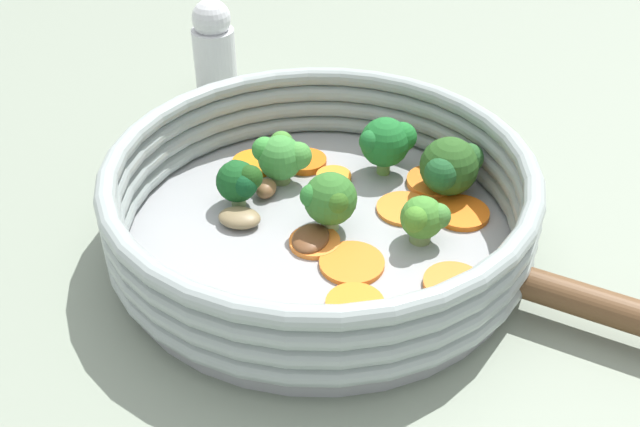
{
  "coord_description": "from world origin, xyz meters",
  "views": [
    {
      "loc": [
        -0.12,
        -0.42,
        0.35
      ],
      "look_at": [
        0.0,
        0.0,
        0.03
      ],
      "focal_mm": 42.0,
      "sensor_mm": 36.0,
      "label": 1
    }
  ],
  "objects_px": {
    "broccoli_floret_3": "(240,181)",
    "skillet": "(320,236)",
    "carrot_slice_7": "(435,182)",
    "broccoli_floret_4": "(329,198)",
    "broccoli_floret_1": "(423,219)",
    "carrot_slice_6": "(405,209)",
    "carrot_slice_1": "(364,318)",
    "mushroom_piece_2": "(266,189)",
    "broccoli_floret_2": "(281,156)",
    "mushroom_piece_0": "(239,218)",
    "carrot_slice_2": "(461,213)",
    "broccoli_floret_5": "(450,167)",
    "carrot_slice_9": "(454,284)",
    "carrot_slice_10": "(255,163)",
    "carrot_slice_8": "(352,263)",
    "carrot_slice_0": "(306,162)",
    "broccoli_floret_0": "(387,141)",
    "carrot_slice_3": "(334,177)",
    "carrot_slice_5": "(353,305)",
    "salt_shaker": "(214,50)",
    "mushroom_piece_1": "(311,238)",
    "carrot_slice_4": "(315,242)"
  },
  "relations": [
    {
      "from": "mushroom_piece_0",
      "to": "broccoli_floret_1",
      "type": "bearing_deg",
      "value": -24.41
    },
    {
      "from": "broccoli_floret_4",
      "to": "broccoli_floret_1",
      "type": "bearing_deg",
      "value": -30.03
    },
    {
      "from": "carrot_slice_1",
      "to": "mushroom_piece_2",
      "type": "distance_m",
      "value": 0.16
    },
    {
      "from": "carrot_slice_6",
      "to": "carrot_slice_7",
      "type": "distance_m",
      "value": 0.05
    },
    {
      "from": "carrot_slice_10",
      "to": "broccoli_floret_5",
      "type": "distance_m",
      "value": 0.16
    },
    {
      "from": "carrot_slice_6",
      "to": "carrot_slice_8",
      "type": "height_order",
      "value": "same"
    },
    {
      "from": "carrot_slice_5",
      "to": "broccoli_floret_0",
      "type": "xyz_separation_m",
      "value": [
        0.07,
        0.15,
        0.03
      ]
    },
    {
      "from": "carrot_slice_10",
      "to": "mushroom_piece_2",
      "type": "distance_m",
      "value": 0.04
    },
    {
      "from": "broccoli_floret_3",
      "to": "skillet",
      "type": "bearing_deg",
      "value": -42.16
    },
    {
      "from": "carrot_slice_2",
      "to": "broccoli_floret_5",
      "type": "distance_m",
      "value": 0.04
    },
    {
      "from": "carrot_slice_7",
      "to": "salt_shaker",
      "type": "height_order",
      "value": "salt_shaker"
    },
    {
      "from": "broccoli_floret_2",
      "to": "salt_shaker",
      "type": "bearing_deg",
      "value": 96.96
    },
    {
      "from": "broccoli_floret_3",
      "to": "carrot_slice_5",
      "type": "bearing_deg",
      "value": -69.51
    },
    {
      "from": "broccoli_floret_0",
      "to": "mushroom_piece_1",
      "type": "height_order",
      "value": "broccoli_floret_0"
    },
    {
      "from": "carrot_slice_4",
      "to": "broccoli_floret_5",
      "type": "height_order",
      "value": "broccoli_floret_5"
    },
    {
      "from": "carrot_slice_8",
      "to": "broccoli_floret_5",
      "type": "height_order",
      "value": "broccoli_floret_5"
    },
    {
      "from": "carrot_slice_8",
      "to": "carrot_slice_5",
      "type": "bearing_deg",
      "value": -106.25
    },
    {
      "from": "broccoli_floret_2",
      "to": "broccoli_floret_1",
      "type": "bearing_deg",
      "value": -52.85
    },
    {
      "from": "carrot_slice_6",
      "to": "broccoli_floret_3",
      "type": "relative_size",
      "value": 1.13
    },
    {
      "from": "skillet",
      "to": "carrot_slice_0",
      "type": "relative_size",
      "value": 8.36
    },
    {
      "from": "skillet",
      "to": "carrot_slice_8",
      "type": "relative_size",
      "value": 6.4
    },
    {
      "from": "broccoli_floret_3",
      "to": "mushroom_piece_0",
      "type": "distance_m",
      "value": 0.03
    },
    {
      "from": "broccoli_floret_1",
      "to": "broccoli_floret_4",
      "type": "bearing_deg",
      "value": 149.97
    },
    {
      "from": "carrot_slice_1",
      "to": "carrot_slice_2",
      "type": "xyz_separation_m",
      "value": [
        0.11,
        0.09,
        0.0
      ]
    },
    {
      "from": "skillet",
      "to": "carrot_slice_2",
      "type": "bearing_deg",
      "value": -5.8
    },
    {
      "from": "carrot_slice_3",
      "to": "carrot_slice_5",
      "type": "xyz_separation_m",
      "value": [
        -0.03,
        -0.15,
        -0.0
      ]
    },
    {
      "from": "carrot_slice_7",
      "to": "broccoli_floret_3",
      "type": "xyz_separation_m",
      "value": [
        -0.16,
        0.01,
        0.02
      ]
    },
    {
      "from": "carrot_slice_7",
      "to": "broccoli_floret_4",
      "type": "height_order",
      "value": "broccoli_floret_4"
    },
    {
      "from": "carrot_slice_8",
      "to": "broccoli_floret_1",
      "type": "relative_size",
      "value": 1.25
    },
    {
      "from": "skillet",
      "to": "broccoli_floret_0",
      "type": "height_order",
      "value": "broccoli_floret_0"
    },
    {
      "from": "carrot_slice_2",
      "to": "mushroom_piece_2",
      "type": "relative_size",
      "value": 2.07
    },
    {
      "from": "salt_shaker",
      "to": "mushroom_piece_2",
      "type": "bearing_deg",
      "value": -88.22
    },
    {
      "from": "carrot_slice_6",
      "to": "broccoli_floret_0",
      "type": "height_order",
      "value": "broccoli_floret_0"
    },
    {
      "from": "broccoli_floret_3",
      "to": "broccoli_floret_5",
      "type": "distance_m",
      "value": 0.16
    },
    {
      "from": "carrot_slice_7",
      "to": "carrot_slice_2",
      "type": "bearing_deg",
      "value": -86.26
    },
    {
      "from": "broccoli_floret_2",
      "to": "mushroom_piece_1",
      "type": "distance_m",
      "value": 0.09
    },
    {
      "from": "carrot_slice_6",
      "to": "broccoli_floret_4",
      "type": "relative_size",
      "value": 0.94
    },
    {
      "from": "carrot_slice_3",
      "to": "broccoli_floret_0",
      "type": "xyz_separation_m",
      "value": [
        0.04,
        0.0,
        0.03
      ]
    },
    {
      "from": "broccoli_floret_0",
      "to": "salt_shaker",
      "type": "relative_size",
      "value": 0.5
    },
    {
      "from": "broccoli_floret_0",
      "to": "broccoli_floret_3",
      "type": "xyz_separation_m",
      "value": [
        -0.12,
        -0.02,
        -0.01
      ]
    },
    {
      "from": "broccoli_floret_2",
      "to": "carrot_slice_9",
      "type": "bearing_deg",
      "value": -61.86
    },
    {
      "from": "carrot_slice_2",
      "to": "carrot_slice_8",
      "type": "bearing_deg",
      "value": -160.75
    },
    {
      "from": "carrot_slice_2",
      "to": "carrot_slice_3",
      "type": "bearing_deg",
      "value": 138.29
    },
    {
      "from": "carrot_slice_1",
      "to": "carrot_slice_4",
      "type": "relative_size",
      "value": 0.75
    },
    {
      "from": "carrot_slice_2",
      "to": "salt_shaker",
      "type": "xyz_separation_m",
      "value": [
        -0.14,
        0.27,
        0.03
      ]
    },
    {
      "from": "carrot_slice_7",
      "to": "mushroom_piece_1",
      "type": "relative_size",
      "value": 1.32
    },
    {
      "from": "mushroom_piece_1",
      "to": "carrot_slice_8",
      "type": "bearing_deg",
      "value": -55.19
    },
    {
      "from": "skillet",
      "to": "mushroom_piece_0",
      "type": "relative_size",
      "value": 9.1
    },
    {
      "from": "carrot_slice_0",
      "to": "carrot_slice_3",
      "type": "relative_size",
      "value": 1.23
    },
    {
      "from": "mushroom_piece_2",
      "to": "broccoli_floret_3",
      "type": "bearing_deg",
      "value": -159.72
    }
  ]
}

